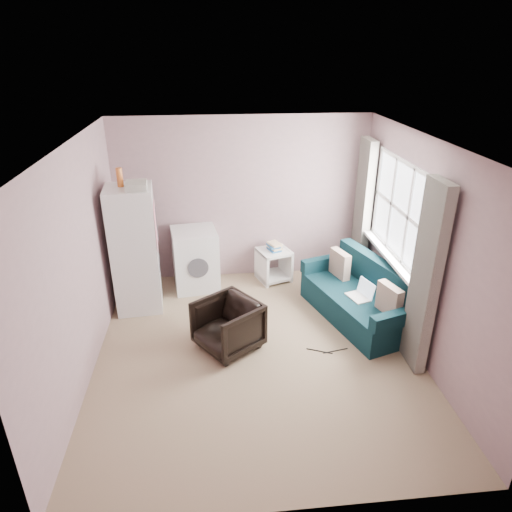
# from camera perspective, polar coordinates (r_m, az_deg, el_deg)

# --- Properties ---
(room) EXTENTS (3.84, 4.24, 2.54)m
(room) POSITION_cam_1_polar(r_m,az_deg,el_deg) (5.02, 0.35, -0.23)
(room) COLOR #977E63
(room) RESTS_ON ground
(armchair) EXTENTS (0.90, 0.91, 0.69)m
(armchair) POSITION_cam_1_polar(r_m,az_deg,el_deg) (5.54, -3.54, -8.40)
(armchair) COLOR black
(armchair) RESTS_ON ground
(fridge) EXTENTS (0.66, 0.65, 1.98)m
(fridge) POSITION_cam_1_polar(r_m,az_deg,el_deg) (6.35, -14.91, 0.84)
(fridge) COLOR silver
(fridge) RESTS_ON ground
(washing_machine) EXTENTS (0.73, 0.73, 0.92)m
(washing_machine) POSITION_cam_1_polar(r_m,az_deg,el_deg) (6.91, -7.60, -0.22)
(washing_machine) COLOR silver
(washing_machine) RESTS_ON ground
(side_table) EXTENTS (0.58, 0.58, 0.63)m
(side_table) POSITION_cam_1_polar(r_m,az_deg,el_deg) (7.13, 2.24, -0.81)
(side_table) COLOR silver
(side_table) RESTS_ON ground
(sofa) EXTENTS (1.30, 1.93, 0.79)m
(sofa) POSITION_cam_1_polar(r_m,az_deg,el_deg) (6.32, 13.02, -5.17)
(sofa) COLOR #0B2A32
(sofa) RESTS_ON ground
(window_dressing) EXTENTS (0.17, 2.62, 2.18)m
(window_dressing) POSITION_cam_1_polar(r_m,az_deg,el_deg) (6.12, 16.29, 2.00)
(window_dressing) COLOR white
(window_dressing) RESTS_ON ground
(floor_cables) EXTENTS (0.50, 0.14, 0.01)m
(floor_cables) POSITION_cam_1_polar(r_m,az_deg,el_deg) (5.72, 8.93, -11.64)
(floor_cables) COLOR black
(floor_cables) RESTS_ON ground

